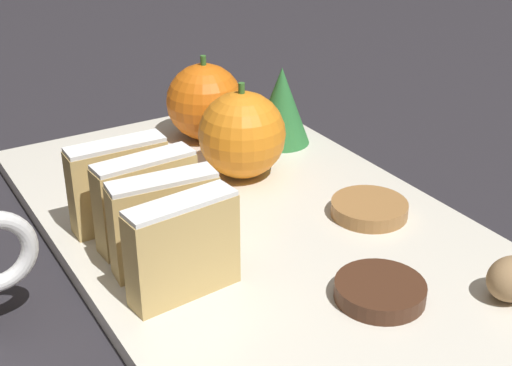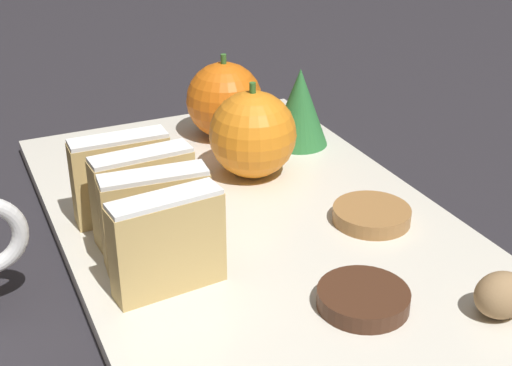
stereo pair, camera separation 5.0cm
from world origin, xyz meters
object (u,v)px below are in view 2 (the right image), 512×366
object	(u,v)px
orange_near	(253,134)
walnut	(502,295)
orange_far	(224,100)
chocolate_cookie	(363,298)

from	to	relation	value
orange_near	walnut	bearing A→B (deg)	-77.32
orange_near	orange_far	bearing A→B (deg)	82.89
orange_far	walnut	world-z (taller)	orange_far
chocolate_cookie	orange_near	bearing A→B (deg)	85.38
walnut	chocolate_cookie	size ratio (longest dim) A/B	0.61
orange_near	chocolate_cookie	world-z (taller)	orange_near
chocolate_cookie	orange_far	bearing A→B (deg)	84.61
walnut	orange_far	bearing A→B (deg)	97.47
orange_far	walnut	bearing A→B (deg)	-82.53
orange_near	orange_far	xyz separation A→B (m)	(0.01, 0.08, -0.00)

